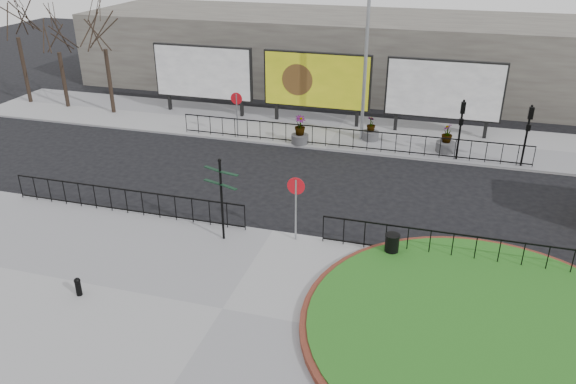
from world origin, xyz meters
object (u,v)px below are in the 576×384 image
at_px(bollard, 78,286).
at_px(billboard_mid, 317,81).
at_px(lamp_post, 366,51).
at_px(planter_c, 446,142).
at_px(planter_b, 371,132).
at_px(litter_bin, 392,245).
at_px(planter_a, 300,133).
at_px(fingerpost_sign, 221,191).

bearing_deg(bollard, billboard_mid, 80.70).
height_order(billboard_mid, lamp_post, lamp_post).
bearing_deg(lamp_post, billboard_mid, 146.75).
distance_m(lamp_post, planter_c, 6.13).
bearing_deg(billboard_mid, planter_c, -19.78).
xyz_separation_m(planter_b, planter_c, (3.93, -0.70, 0.07)).
bearing_deg(litter_bin, planter_a, 120.96).
bearing_deg(billboard_mid, planter_b, -29.39).
bearing_deg(fingerpost_sign, planter_c, 78.85).
height_order(litter_bin, planter_b, planter_b).
bearing_deg(planter_b, planter_c, -10.11).
distance_m(fingerpost_sign, planter_c, 13.69).
distance_m(planter_a, planter_c, 7.49).
relative_size(litter_bin, planter_a, 0.57).
height_order(bollard, planter_b, planter_b).
height_order(fingerpost_sign, planter_b, fingerpost_sign).
relative_size(litter_bin, planter_b, 0.66).
bearing_deg(planter_a, litter_bin, -59.04).
xyz_separation_m(bollard, litter_bin, (9.04, 5.00, 0.09)).
bearing_deg(lamp_post, bollard, -110.02).
height_order(fingerpost_sign, planter_a, fingerpost_sign).
height_order(billboard_mid, bollard, billboard_mid).
xyz_separation_m(billboard_mid, bollard, (-3.04, -18.57, -2.14)).
distance_m(litter_bin, planter_a, 11.66).
bearing_deg(planter_c, lamp_post, 170.99).
bearing_deg(litter_bin, billboard_mid, 113.85).
height_order(bollard, planter_a, planter_a).
distance_m(lamp_post, planter_b, 4.29).
bearing_deg(planter_c, planter_b, 169.89).
relative_size(bollard, planter_a, 0.41).
xyz_separation_m(billboard_mid, planter_b, (3.50, -1.97, -2.03)).
relative_size(lamp_post, planter_b, 7.10).
bearing_deg(billboard_mid, fingerpost_sign, -90.22).
bearing_deg(bollard, planter_b, 68.49).
height_order(planter_b, planter_c, planter_c).
xyz_separation_m(lamp_post, planter_a, (-3.01, -1.60, -4.12)).
height_order(litter_bin, planter_a, planter_a).
bearing_deg(planter_a, lamp_post, 28.02).
xyz_separation_m(planter_a, planter_c, (7.43, 0.90, -0.07)).
height_order(billboard_mid, litter_bin, billboard_mid).
relative_size(bollard, planter_b, 0.48).
bearing_deg(planter_c, fingerpost_sign, -123.36).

